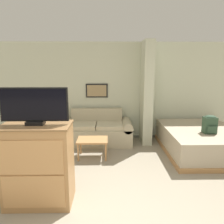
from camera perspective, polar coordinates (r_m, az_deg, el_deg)
The scene contains 10 objects.
wall_back at distance 5.99m, azimuth 0.01°, elevation 5.36°, with size 7.13×0.16×2.60m.
wall_partition_pillar at distance 5.68m, azimuth 9.01°, elevation 4.92°, with size 0.24×0.68×2.60m.
couch at distance 5.71m, azimuth -4.06°, elevation -4.94°, with size 1.82×0.84×0.87m.
coffee_table at distance 4.83m, azimuth -5.11°, elevation -7.67°, with size 0.66×0.49×0.42m.
side_table at distance 5.89m, azimuth -14.95°, elevation -3.07°, with size 0.47×0.47×0.59m.
table_lamp at distance 5.81m, azimuth -15.14°, elevation 0.51°, with size 0.35×0.35×0.39m.
tv_dresser at distance 3.37m, azimuth -18.64°, elevation -12.90°, with size 0.96×0.55×1.19m.
tv at distance 3.12m, azimuth -19.65°, elevation 1.46°, with size 0.92×0.16×0.51m.
bed at distance 5.52m, azimuth 22.07°, elevation -6.82°, with size 1.66×2.10×0.56m.
backpack at distance 5.12m, azimuth 24.19°, elevation -2.86°, with size 0.26×0.23×0.39m.
Camera 1 is at (-0.12, -2.13, 1.97)m, focal length 35.00 mm.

